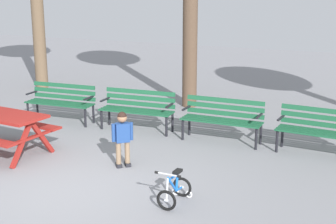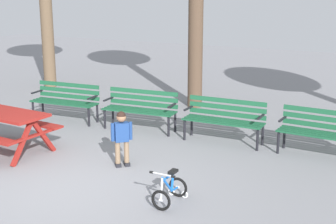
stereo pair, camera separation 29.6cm
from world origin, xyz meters
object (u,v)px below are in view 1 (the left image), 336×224
(park_bench_left, at_px, (138,107))
(kids_bicycle, at_px, (175,190))
(picnic_table, at_px, (0,122))
(park_bench_right, at_px, (223,116))
(park_bench_far_right, at_px, (322,128))
(park_bench_far_left, at_px, (61,99))
(child_standing, at_px, (122,135))

(park_bench_left, bearing_deg, kids_bicycle, -53.33)
(picnic_table, relative_size, park_bench_right, 1.18)
(park_bench_left, bearing_deg, picnic_table, -122.71)
(picnic_table, xyz_separation_m, kids_bicycle, (3.81, -0.60, -0.39))
(park_bench_right, distance_m, park_bench_far_right, 1.91)
(park_bench_right, relative_size, park_bench_far_right, 0.99)
(picnic_table, xyz_separation_m, park_bench_left, (1.56, 2.42, -0.08))
(kids_bicycle, bearing_deg, picnic_table, 171.01)
(picnic_table, distance_m, park_bench_right, 4.24)
(park_bench_far_left, distance_m, park_bench_left, 1.91)
(park_bench_left, bearing_deg, park_bench_far_right, 0.22)
(park_bench_far_right, distance_m, child_standing, 3.63)
(picnic_table, bearing_deg, park_bench_left, 57.29)
(park_bench_far_right, height_order, child_standing, child_standing)
(park_bench_right, bearing_deg, kids_bicycle, -83.46)
(park_bench_left, bearing_deg, park_bench_far_left, -175.67)
(picnic_table, xyz_separation_m, park_bench_far_right, (5.37, 2.44, -0.08))
(park_bench_far_right, bearing_deg, park_bench_left, -179.78)
(park_bench_right, bearing_deg, child_standing, -117.07)
(park_bench_far_right, xyz_separation_m, child_standing, (-2.97, -2.08, 0.05))
(picnic_table, distance_m, kids_bicycle, 3.88)
(park_bench_far_left, xyz_separation_m, park_bench_left, (1.90, 0.14, 0.00))
(child_standing, bearing_deg, park_bench_far_left, 144.90)
(park_bench_far_left, distance_m, child_standing, 3.35)
(park_bench_left, height_order, park_bench_right, same)
(park_bench_left, height_order, park_bench_far_right, same)
(child_standing, bearing_deg, park_bench_left, 112.08)
(park_bench_far_right, distance_m, kids_bicycle, 3.43)
(park_bench_left, xyz_separation_m, kids_bicycle, (2.25, -3.03, -0.31))
(picnic_table, bearing_deg, park_bench_far_right, 24.43)
(park_bench_far_left, bearing_deg, kids_bicycle, -34.77)
(park_bench_far_left, xyz_separation_m, park_bench_far_right, (5.71, 0.16, 0.00))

